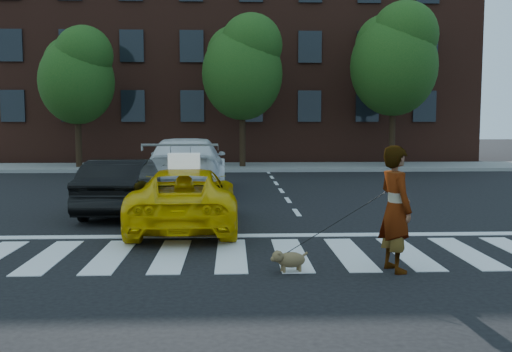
# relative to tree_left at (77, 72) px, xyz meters

# --- Properties ---
(ground) EXTENTS (120.00, 120.00, 0.00)m
(ground) POSITION_rel_tree_left_xyz_m (6.97, -17.00, -4.44)
(ground) COLOR black
(ground) RESTS_ON ground
(crosswalk) EXTENTS (13.00, 2.40, 0.01)m
(crosswalk) POSITION_rel_tree_left_xyz_m (6.97, -17.00, -4.43)
(crosswalk) COLOR silver
(crosswalk) RESTS_ON ground
(stop_line) EXTENTS (12.00, 0.30, 0.01)m
(stop_line) POSITION_rel_tree_left_xyz_m (6.97, -15.40, -4.43)
(stop_line) COLOR silver
(stop_line) RESTS_ON ground
(sidewalk_far) EXTENTS (30.00, 4.00, 0.15)m
(sidewalk_far) POSITION_rel_tree_left_xyz_m (6.97, 0.50, -4.37)
(sidewalk_far) COLOR slate
(sidewalk_far) RESTS_ON ground
(building) EXTENTS (26.00, 10.00, 12.00)m
(building) POSITION_rel_tree_left_xyz_m (6.97, 8.00, 1.56)
(building) COLOR #482419
(building) RESTS_ON ground
(tree_left) EXTENTS (3.39, 3.38, 6.50)m
(tree_left) POSITION_rel_tree_left_xyz_m (0.00, 0.00, 0.00)
(tree_left) COLOR black
(tree_left) RESTS_ON ground
(tree_mid) EXTENTS (3.69, 3.69, 7.10)m
(tree_mid) POSITION_rel_tree_left_xyz_m (7.50, -0.00, 0.41)
(tree_mid) COLOR black
(tree_mid) RESTS_ON ground
(tree_right) EXTENTS (4.00, 4.00, 7.70)m
(tree_right) POSITION_rel_tree_left_xyz_m (14.50, -0.00, 0.82)
(tree_right) COLOR black
(tree_right) RESTS_ON ground
(taxi) EXTENTS (2.20, 4.58, 1.26)m
(taxi) POSITION_rel_tree_left_xyz_m (5.99, -14.38, -3.81)
(taxi) COLOR #DAAE04
(taxi) RESTS_ON ground
(black_sedan) EXTENTS (1.59, 4.09, 1.33)m
(black_sedan) POSITION_rel_tree_left_xyz_m (4.33, -12.45, -3.78)
(black_sedan) COLOR black
(black_sedan) RESTS_ON ground
(white_suv) EXTENTS (2.49, 5.95, 1.72)m
(white_suv) POSITION_rel_tree_left_xyz_m (5.57, -8.39, -3.58)
(white_suv) COLOR white
(white_suv) RESTS_ON ground
(woman) EXTENTS (0.61, 0.78, 1.89)m
(woman) POSITION_rel_tree_left_xyz_m (9.41, -18.10, -3.50)
(woman) COLOR #999999
(woman) RESTS_ON ground
(dog) EXTENTS (0.58, 0.30, 0.33)m
(dog) POSITION_rel_tree_left_xyz_m (7.81, -18.11, -4.25)
(dog) COLOR olive
(dog) RESTS_ON ground
(taxi_sign) EXTENTS (0.66, 0.30, 0.32)m
(taxi_sign) POSITION_rel_tree_left_xyz_m (5.99, -14.58, -3.02)
(taxi_sign) COLOR white
(taxi_sign) RESTS_ON taxi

